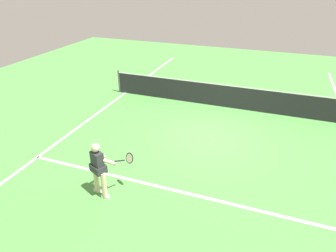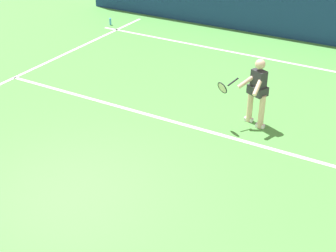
% 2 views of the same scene
% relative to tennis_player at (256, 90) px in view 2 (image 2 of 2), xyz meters
% --- Properties ---
extents(ground_plane, '(27.26, 27.26, 0.00)m').
position_rel_tennis_player_xyz_m(ground_plane, '(1.87, 3.99, -0.85)').
color(ground_plane, '#4C9342').
extents(court_back_wall, '(14.42, 0.24, 1.95)m').
position_rel_tennis_player_xyz_m(court_back_wall, '(1.87, -6.19, 0.13)').
color(court_back_wall, navy).
rests_on(court_back_wall, ground).
extents(baseline_marking, '(10.42, 0.10, 0.01)m').
position_rel_tennis_player_xyz_m(baseline_marking, '(1.87, -3.99, -0.84)').
color(baseline_marking, white).
rests_on(baseline_marking, ground).
extents(service_line_marking, '(9.42, 0.10, 0.01)m').
position_rel_tennis_player_xyz_m(service_line_marking, '(1.87, 0.79, -0.84)').
color(service_line_marking, white).
rests_on(service_line_marking, ground).
extents(tennis_player, '(1.03, 0.84, 1.55)m').
position_rel_tennis_player_xyz_m(tennis_player, '(0.00, 0.00, 0.00)').
color(tennis_player, beige).
rests_on(tennis_player, ground).
extents(water_bottle, '(0.07, 0.07, 0.24)m').
position_rel_tennis_player_xyz_m(water_bottle, '(7.10, -4.35, -0.73)').
color(water_bottle, '#4C9EE5').
rests_on(water_bottle, ground).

